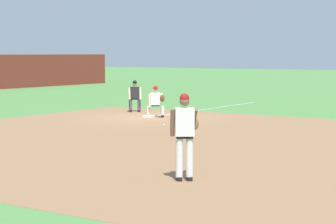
{
  "coord_description": "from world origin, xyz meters",
  "views": [
    {
      "loc": [
        -22.43,
        -15.8,
        2.7
      ],
      "look_at": [
        -7.57,
        -5.98,
        1.1
      ],
      "focal_mm": 70.0,
      "sensor_mm": 36.0,
      "label": 1
    }
  ],
  "objects_px": {
    "pitcher": "(185,131)",
    "first_baseman": "(156,100)",
    "first_base_bag": "(149,116)",
    "umpire": "(135,95)",
    "baseball": "(164,125)"
  },
  "relations": [
    {
      "from": "pitcher",
      "to": "first_baseman",
      "type": "xyz_separation_m",
      "value": [
        11.0,
        8.31,
        -0.33
      ]
    },
    {
      "from": "first_base_bag",
      "to": "first_baseman",
      "type": "distance_m",
      "value": 0.76
    },
    {
      "from": "first_base_bag",
      "to": "pitcher",
      "type": "relative_size",
      "value": 0.2
    },
    {
      "from": "first_base_bag",
      "to": "baseball",
      "type": "height_order",
      "value": "first_base_bag"
    },
    {
      "from": "first_base_bag",
      "to": "pitcher",
      "type": "height_order",
      "value": "pitcher"
    },
    {
      "from": "pitcher",
      "to": "first_base_bag",
      "type": "bearing_deg",
      "value": 38.37
    },
    {
      "from": "baseball",
      "to": "umpire",
      "type": "bearing_deg",
      "value": 46.83
    },
    {
      "from": "pitcher",
      "to": "umpire",
      "type": "relative_size",
      "value": 1.27
    },
    {
      "from": "first_base_bag",
      "to": "pitcher",
      "type": "distance_m",
      "value": 13.78
    },
    {
      "from": "first_base_bag",
      "to": "baseball",
      "type": "bearing_deg",
      "value": -134.8
    },
    {
      "from": "pitcher",
      "to": "first_baseman",
      "type": "bearing_deg",
      "value": 37.07
    },
    {
      "from": "first_base_bag",
      "to": "umpire",
      "type": "xyz_separation_m",
      "value": [
        1.8,
        2.05,
        0.75
      ]
    },
    {
      "from": "pitcher",
      "to": "first_baseman",
      "type": "height_order",
      "value": "pitcher"
    },
    {
      "from": "baseball",
      "to": "pitcher",
      "type": "bearing_deg",
      "value": -143.7
    },
    {
      "from": "first_base_bag",
      "to": "baseball",
      "type": "xyz_separation_m",
      "value": [
        -2.26,
        -2.28,
        -0.01
      ]
    }
  ]
}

